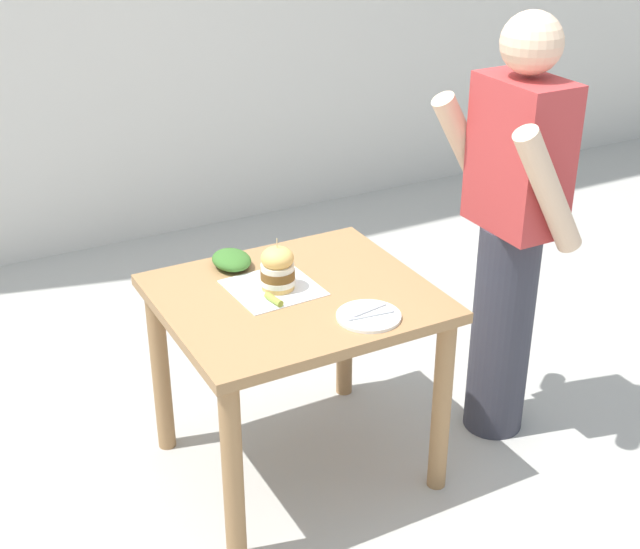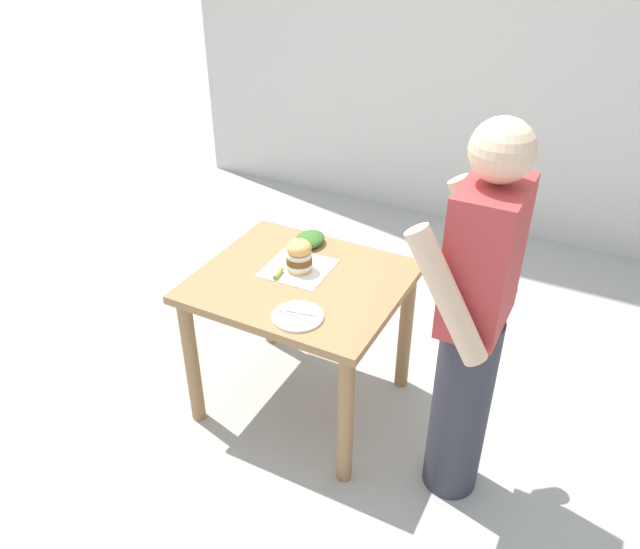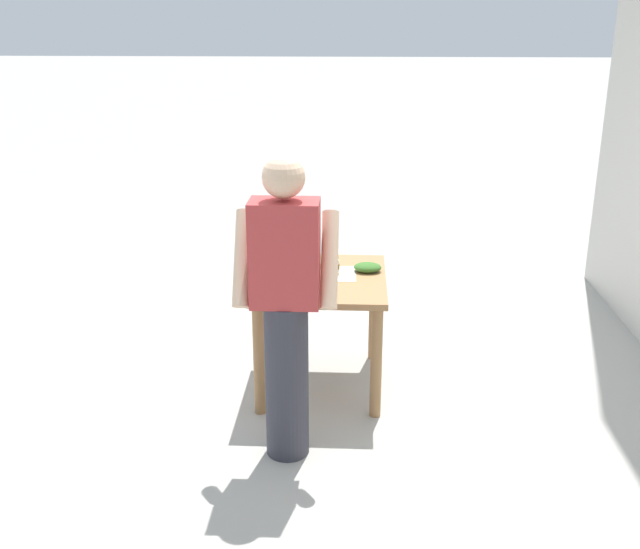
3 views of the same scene
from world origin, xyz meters
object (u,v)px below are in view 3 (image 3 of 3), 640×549
sandwich (330,263)px  side_plate_with_forks (276,282)px  diner_across_table (286,306)px  pickle_spear (316,269)px  patio_table (321,297)px  side_salad (368,267)px

sandwich → side_plate_with_forks: sandwich is taller
side_plate_with_forks → diner_across_table: size_ratio=0.13×
pickle_spear → diner_across_table: 0.95m
diner_across_table → side_plate_with_forks: bearing=-79.3°
patio_table → sandwich: 0.23m
patio_table → diner_across_table: (0.14, 0.84, 0.26)m
pickle_spear → diner_across_table: bearing=83.3°
pickle_spear → side_plate_with_forks: pickle_spear is taller
sandwich → diner_across_table: 0.90m
pickle_spear → side_salad: 0.34m
side_plate_with_forks → side_salad: side_salad is taller
patio_table → side_plate_with_forks: side_plate_with_forks is taller
pickle_spear → side_salad: bearing=-177.4°
patio_table → pickle_spear: bearing=-70.7°
sandwich → side_salad: bearing=-162.7°
pickle_spear → diner_across_table: diner_across_table is taller
patio_table → side_plate_with_forks: (0.28, 0.14, 0.14)m
side_plate_with_forks → diner_across_table: 0.72m
side_plate_with_forks → patio_table: bearing=-153.4°
patio_table → pickle_spear: (0.04, -0.10, 0.15)m
sandwich → side_salad: size_ratio=1.08×
sandwich → pickle_spear: (0.09, -0.06, -0.07)m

